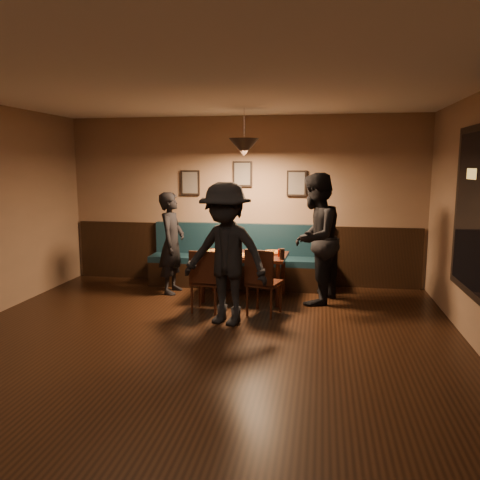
{
  "coord_description": "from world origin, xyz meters",
  "views": [
    {
      "loc": [
        1.31,
        -4.43,
        1.99
      ],
      "look_at": [
        0.19,
        2.12,
        0.95
      ],
      "focal_mm": 35.68,
      "sensor_mm": 36.0,
      "label": 1
    }
  ],
  "objects_px": {
    "dining_table": "(244,277)",
    "chair_near_right": "(264,281)",
    "chair_near_left": "(207,280)",
    "diner_right": "(315,239)",
    "diner_left": "(172,243)",
    "soda_glass": "(282,254)",
    "tabasco_bottle": "(279,253)",
    "booth_bench": "(240,257)",
    "diner_front": "(226,254)"
  },
  "relations": [
    {
      "from": "booth_bench",
      "to": "chair_near_right",
      "type": "bearing_deg",
      "value": -67.94
    },
    {
      "from": "chair_near_left",
      "to": "tabasco_bottle",
      "type": "relative_size",
      "value": 7.1
    },
    {
      "from": "chair_near_left",
      "to": "diner_right",
      "type": "bearing_deg",
      "value": 28.6
    },
    {
      "from": "chair_near_left",
      "to": "dining_table",
      "type": "bearing_deg",
      "value": 63.78
    },
    {
      "from": "booth_bench",
      "to": "dining_table",
      "type": "relative_size",
      "value": 2.37
    },
    {
      "from": "dining_table",
      "to": "chair_near_right",
      "type": "bearing_deg",
      "value": -58.86
    },
    {
      "from": "dining_table",
      "to": "diner_front",
      "type": "height_order",
      "value": "diner_front"
    },
    {
      "from": "dining_table",
      "to": "chair_near_right",
      "type": "xyz_separation_m",
      "value": [
        0.39,
        -0.7,
        0.11
      ]
    },
    {
      "from": "diner_left",
      "to": "soda_glass",
      "type": "distance_m",
      "value": 1.81
    },
    {
      "from": "diner_left",
      "to": "tabasco_bottle",
      "type": "bearing_deg",
      "value": -96.65
    },
    {
      "from": "diner_right",
      "to": "diner_front",
      "type": "relative_size",
      "value": 1.06
    },
    {
      "from": "dining_table",
      "to": "tabasco_bottle",
      "type": "relative_size",
      "value": 10.37
    },
    {
      "from": "dining_table",
      "to": "diner_right",
      "type": "relative_size",
      "value": 0.67
    },
    {
      "from": "diner_right",
      "to": "tabasco_bottle",
      "type": "xyz_separation_m",
      "value": [
        -0.52,
        -0.06,
        -0.21
      ]
    },
    {
      "from": "soda_glass",
      "to": "dining_table",
      "type": "bearing_deg",
      "value": 154.6
    },
    {
      "from": "booth_bench",
      "to": "chair_near_left",
      "type": "relative_size",
      "value": 3.46
    },
    {
      "from": "chair_near_left",
      "to": "soda_glass",
      "type": "relative_size",
      "value": 5.65
    },
    {
      "from": "chair_near_left",
      "to": "diner_right",
      "type": "relative_size",
      "value": 0.46
    },
    {
      "from": "chair_near_right",
      "to": "diner_right",
      "type": "bearing_deg",
      "value": 61.93
    },
    {
      "from": "diner_left",
      "to": "dining_table",
      "type": "bearing_deg",
      "value": -96.05
    },
    {
      "from": "chair_near_right",
      "to": "soda_glass",
      "type": "xyz_separation_m",
      "value": [
        0.2,
        0.42,
        0.3
      ]
    },
    {
      "from": "chair_near_left",
      "to": "chair_near_right",
      "type": "xyz_separation_m",
      "value": [
        0.79,
        -0.01,
        0.02
      ]
    },
    {
      "from": "booth_bench",
      "to": "diner_front",
      "type": "xyz_separation_m",
      "value": [
        0.15,
        -1.89,
        0.4
      ]
    },
    {
      "from": "booth_bench",
      "to": "diner_right",
      "type": "height_order",
      "value": "diner_right"
    },
    {
      "from": "chair_near_right",
      "to": "booth_bench",
      "type": "bearing_deg",
      "value": 128.34
    },
    {
      "from": "soda_glass",
      "to": "tabasco_bottle",
      "type": "distance_m",
      "value": 0.2
    },
    {
      "from": "diner_left",
      "to": "tabasco_bottle",
      "type": "relative_size",
      "value": 12.99
    },
    {
      "from": "dining_table",
      "to": "chair_near_right",
      "type": "distance_m",
      "value": 0.81
    },
    {
      "from": "chair_near_left",
      "to": "diner_right",
      "type": "distance_m",
      "value": 1.67
    },
    {
      "from": "booth_bench",
      "to": "diner_front",
      "type": "height_order",
      "value": "diner_front"
    },
    {
      "from": "booth_bench",
      "to": "soda_glass",
      "type": "relative_size",
      "value": 19.55
    },
    {
      "from": "dining_table",
      "to": "diner_front",
      "type": "relative_size",
      "value": 0.71
    },
    {
      "from": "booth_bench",
      "to": "soda_glass",
      "type": "distance_m",
      "value": 1.3
    },
    {
      "from": "chair_near_left",
      "to": "tabasco_bottle",
      "type": "distance_m",
      "value": 1.15
    },
    {
      "from": "booth_bench",
      "to": "tabasco_bottle",
      "type": "height_order",
      "value": "booth_bench"
    },
    {
      "from": "diner_right",
      "to": "chair_near_right",
      "type": "bearing_deg",
      "value": -25.21
    },
    {
      "from": "chair_near_right",
      "to": "soda_glass",
      "type": "relative_size",
      "value": 5.9
    },
    {
      "from": "chair_near_right",
      "to": "diner_right",
      "type": "height_order",
      "value": "diner_right"
    },
    {
      "from": "booth_bench",
      "to": "diner_left",
      "type": "xyz_separation_m",
      "value": [
        -0.98,
        -0.57,
        0.29
      ]
    },
    {
      "from": "booth_bench",
      "to": "diner_front",
      "type": "relative_size",
      "value": 1.67
    },
    {
      "from": "tabasco_bottle",
      "to": "diner_right",
      "type": "bearing_deg",
      "value": 6.53
    },
    {
      "from": "dining_table",
      "to": "diner_left",
      "type": "xyz_separation_m",
      "value": [
        -1.17,
        0.16,
        0.45
      ]
    },
    {
      "from": "diner_right",
      "to": "chair_near_left",
      "type": "bearing_deg",
      "value": -46.38
    },
    {
      "from": "diner_left",
      "to": "diner_front",
      "type": "bearing_deg",
      "value": -137.89
    },
    {
      "from": "chair_near_right",
      "to": "dining_table",
      "type": "bearing_deg",
      "value": 135.43
    },
    {
      "from": "booth_bench",
      "to": "soda_glass",
      "type": "bearing_deg",
      "value": -52.33
    },
    {
      "from": "booth_bench",
      "to": "chair_near_right",
      "type": "relative_size",
      "value": 3.31
    },
    {
      "from": "dining_table",
      "to": "tabasco_bottle",
      "type": "bearing_deg",
      "value": -7.6
    },
    {
      "from": "diner_left",
      "to": "diner_right",
      "type": "distance_m",
      "value": 2.22
    },
    {
      "from": "soda_glass",
      "to": "tabasco_bottle",
      "type": "bearing_deg",
      "value": 108.67
    }
  ]
}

